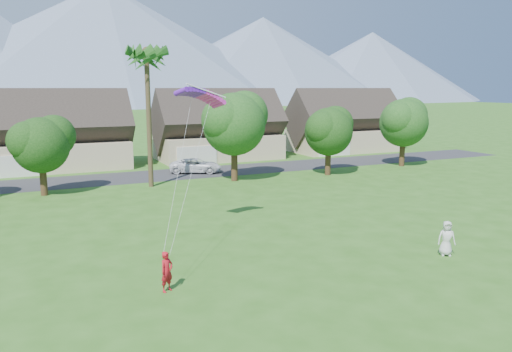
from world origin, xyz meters
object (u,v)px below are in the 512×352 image
watcher (447,238)px  parafoil_kite (201,94)px  kite_flyer (167,272)px  parked_car (196,166)px

watcher → parafoil_kite: (-10.54, 9.22, 7.58)m
kite_flyer → watcher: size_ratio=0.96×
parked_car → watcher: bearing=-148.2°
kite_flyer → parked_car: 31.39m
watcher → parked_car: watcher is taller
kite_flyer → parked_car: bearing=39.8°
watcher → parked_car: bearing=126.8°
watcher → kite_flyer: bearing=-156.5°
watcher → parked_car: (-3.95, 30.99, -0.19)m
kite_flyer → parafoil_kite: size_ratio=0.54×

